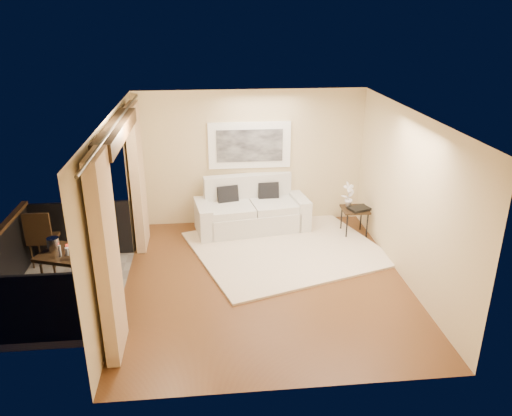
{
  "coord_description": "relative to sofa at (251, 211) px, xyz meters",
  "views": [
    {
      "loc": [
        -0.87,
        -7.04,
        4.12
      ],
      "look_at": [
        -0.09,
        0.57,
        1.05
      ],
      "focal_mm": 35.0,
      "sensor_mm": 36.0,
      "label": 1
    }
  ],
  "objects": [
    {
      "name": "side_table",
      "position": [
        1.97,
        -0.48,
        0.11
      ],
      "size": [
        0.51,
        0.51,
        0.54
      ],
      "rotation": [
        0.0,
        0.0,
        -0.03
      ],
      "color": "black",
      "rests_on": "floor"
    },
    {
      "name": "orchid",
      "position": [
        1.86,
        -0.36,
        0.42
      ],
      "size": [
        0.31,
        0.27,
        0.49
      ],
      "primitive_type": "imported",
      "rotation": [
        0.0,
        0.0,
        0.47
      ],
      "color": "white",
      "rests_on": "side_table"
    },
    {
      "name": "candle",
      "position": [
        -2.96,
        -2.18,
        0.44
      ],
      "size": [
        0.06,
        0.06,
        0.07
      ],
      "primitive_type": "cylinder",
      "color": "red",
      "rests_on": "bistro_table"
    },
    {
      "name": "glass_a",
      "position": [
        -2.91,
        -2.39,
        0.46
      ],
      "size": [
        0.06,
        0.06,
        0.12
      ],
      "primitive_type": "cylinder",
      "color": "silver",
      "rests_on": "bistro_table"
    },
    {
      "name": "balcony",
      "position": [
        -3.27,
        -2.1,
        -0.19
      ],
      "size": [
        1.81,
        2.6,
        1.17
      ],
      "color": "#605B56",
      "rests_on": "ground"
    },
    {
      "name": "floor",
      "position": [
        0.04,
        -2.1,
        -0.37
      ],
      "size": [
        5.0,
        5.0,
        0.0
      ],
      "primitive_type": "plane",
      "color": "brown",
      "rests_on": "ground"
    },
    {
      "name": "vase",
      "position": [
        -3.0,
        -2.43,
        0.49
      ],
      "size": [
        0.04,
        0.04,
        0.18
      ],
      "primitive_type": "cylinder",
      "color": "silver",
      "rests_on": "bistro_table"
    },
    {
      "name": "room_shell",
      "position": [
        -2.09,
        -2.1,
        2.15
      ],
      "size": [
        5.0,
        6.4,
        5.0
      ],
      "color": "white",
      "rests_on": "ground"
    },
    {
      "name": "glass_b",
      "position": [
        -2.86,
        -2.24,
        0.46
      ],
      "size": [
        0.06,
        0.06,
        0.12
      ],
      "primitive_type": "cylinder",
      "color": "white",
      "rests_on": "bistro_table"
    },
    {
      "name": "sofa",
      "position": [
        0.0,
        0.0,
        0.0
      ],
      "size": [
        2.29,
        1.24,
        1.05
      ],
      "rotation": [
        0.0,
        0.0,
        0.14
      ],
      "color": "silver",
      "rests_on": "floor"
    },
    {
      "name": "ice_bucket",
      "position": [
        -3.15,
        -2.21,
        0.5
      ],
      "size": [
        0.18,
        0.18,
        0.2
      ],
      "primitive_type": "cylinder",
      "color": "silver",
      "rests_on": "bistro_table"
    },
    {
      "name": "tray",
      "position": [
        2.02,
        -0.55,
        0.2
      ],
      "size": [
        0.45,
        0.39,
        0.05
      ],
      "primitive_type": "cube",
      "rotation": [
        0.0,
        0.0,
        0.34
      ],
      "color": "black",
      "rests_on": "side_table"
    },
    {
      "name": "rug",
      "position": [
        0.55,
        -1.0,
        -0.35
      ],
      "size": [
        3.87,
        3.61,
        0.04
      ],
      "primitive_type": "cube",
      "rotation": [
        0.0,
        0.0,
        0.31
      ],
      "color": "beige",
      "rests_on": "floor"
    },
    {
      "name": "curtains",
      "position": [
        -2.07,
        -2.1,
        0.97
      ],
      "size": [
        0.16,
        4.8,
        2.64
      ],
      "color": "tan",
      "rests_on": "ground"
    },
    {
      "name": "balcony_chair_far",
      "position": [
        -3.66,
        -1.2,
        0.22
      ],
      "size": [
        0.44,
        0.45,
        1.01
      ],
      "rotation": [
        0.0,
        0.0,
        3.12
      ],
      "color": "black",
      "rests_on": "balcony"
    },
    {
      "name": "artwork",
      "position": [
        0.01,
        0.37,
        1.25
      ],
      "size": [
        1.62,
        0.07,
        0.92
      ],
      "color": "white",
      "rests_on": "room_shell"
    },
    {
      "name": "bistro_table",
      "position": [
        -2.99,
        -2.28,
        0.32
      ],
      "size": [
        0.83,
        0.83,
        0.77
      ],
      "rotation": [
        0.0,
        0.0,
        -0.34
      ],
      "color": "black",
      "rests_on": "balcony"
    },
    {
      "name": "balcony_chair_near",
      "position": [
        -2.63,
        -2.57,
        0.17
      ],
      "size": [
        0.46,
        0.46,
        0.94
      ],
      "rotation": [
        0.0,
        0.0,
        0.13
      ],
      "color": "black",
      "rests_on": "balcony"
    }
  ]
}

